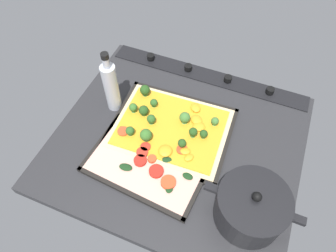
{
  "coord_description": "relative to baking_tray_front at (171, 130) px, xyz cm",
  "views": [
    {
      "loc": [
        -17.69,
        51.33,
        82.11
      ],
      "look_at": [
        2.98,
        0.8,
        6.61
      ],
      "focal_mm": 33.58,
      "sensor_mm": 36.0,
      "label": 1
    }
  ],
  "objects": [
    {
      "name": "ground_plane",
      "position": [
        -3.29,
        2.39,
        -1.86
      ],
      "size": [
        75.2,
        66.62,
        3.0
      ],
      "primitive_type": "cube",
      "color": "#28282B"
    },
    {
      "name": "stove_control_panel",
      "position": [
        -3.29,
        -27.42,
        0.2
      ],
      "size": [
        72.19,
        7.0,
        2.6
      ],
      "color": "black",
      "rests_on": "ground_plane"
    },
    {
      "name": "oil_bottle",
      "position": [
        21.32,
        -2.37,
        9.15
      ],
      "size": [
        4.74,
        4.74,
        22.75
      ],
      "color": "#B7BCC6",
      "rests_on": "ground_plane"
    },
    {
      "name": "veggie_pizza_back",
      "position": [
        1.65,
        13.57,
        0.76
      ],
      "size": [
        33.6,
        23.09,
        1.9
      ],
      "color": "#E1A592",
      "rests_on": "baking_tray_back"
    },
    {
      "name": "cooking_pot",
      "position": [
        -29.19,
        18.05,
        5.15
      ],
      "size": [
        25.34,
        18.5,
        13.31
      ],
      "color": "black",
      "rests_on": "ground_plane"
    },
    {
      "name": "baking_tray_back",
      "position": [
        1.74,
        13.81,
        0.01
      ],
      "size": [
        36.18,
        25.67,
        1.3
      ],
      "color": "black",
      "rests_on": "ground_plane"
    },
    {
      "name": "broccoli_pizza",
      "position": [
        0.4,
        -0.06,
        1.44
      ],
      "size": [
        36.03,
        28.63,
        5.58
      ],
      "color": "beige",
      "rests_on": "baking_tray_front"
    },
    {
      "name": "baking_tray_front",
      "position": [
        0.0,
        0.0,
        0.0
      ],
      "size": [
        38.52,
        31.13,
        1.3
      ],
      "color": "black",
      "rests_on": "ground_plane"
    }
  ]
}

